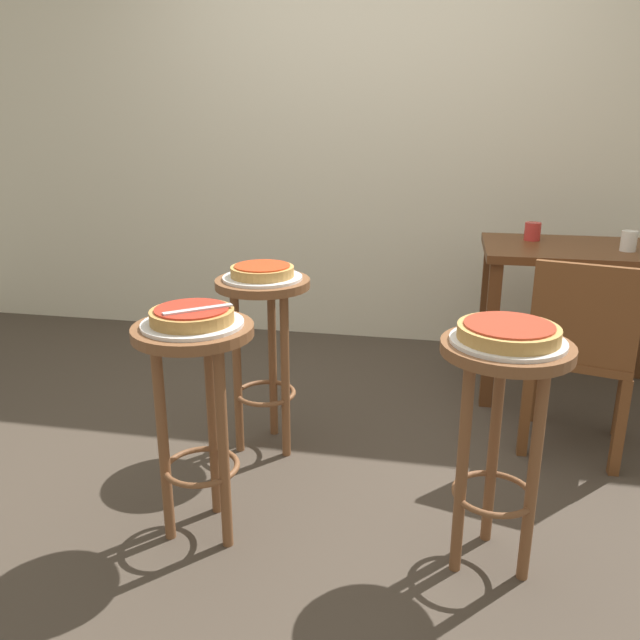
{
  "coord_description": "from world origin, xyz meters",
  "views": [
    {
      "loc": [
        0.48,
        -2.36,
        1.38
      ],
      "look_at": [
        0.04,
        -0.2,
        0.68
      ],
      "focal_mm": 35.85,
      "sensor_mm": 36.0,
      "label": 1
    }
  ],
  "objects": [
    {
      "name": "serving_plate_leftside",
      "position": [
        -0.25,
        0.05,
        0.76
      ],
      "size": [
        0.32,
        0.32,
        0.01
      ],
      "primitive_type": "cylinder",
      "color": "silver",
      "rests_on": "stool_leftside"
    },
    {
      "name": "pizza_foreground",
      "position": [
        -0.29,
        -0.57,
        0.79
      ],
      "size": [
        0.26,
        0.26,
        0.05
      ],
      "color": "#B78442",
      "rests_on": "serving_plate_foreground"
    },
    {
      "name": "serving_plate_foreground",
      "position": [
        -0.29,
        -0.57,
        0.76
      ],
      "size": [
        0.32,
        0.32,
        0.01
      ],
      "primitive_type": "cylinder",
      "color": "silver",
      "rests_on": "stool_foreground"
    },
    {
      "name": "pizza_server_knife",
      "position": [
        -0.26,
        -0.59,
        0.82
      ],
      "size": [
        0.18,
        0.16,
        0.01
      ],
      "primitive_type": "cube",
      "rotation": [
        0.0,
        0.0,
        0.69
      ],
      "color": "silver",
      "rests_on": "pizza_foreground"
    },
    {
      "name": "cup_far_edge",
      "position": [
        0.91,
        1.07,
        0.82
      ],
      "size": [
        0.08,
        0.08,
        0.09
      ],
      "primitive_type": "cylinder",
      "color": "red",
      "rests_on": "dining_table"
    },
    {
      "name": "ground_plane",
      "position": [
        0.0,
        0.0,
        0.0
      ],
      "size": [
        6.0,
        6.0,
        0.0
      ],
      "primitive_type": "plane",
      "color": "#42382D"
    },
    {
      "name": "stool_middle",
      "position": [
        0.67,
        -0.54,
        0.55
      ],
      "size": [
        0.39,
        0.39,
        0.75
      ],
      "color": "brown",
      "rests_on": "ground_plane"
    },
    {
      "name": "dining_table",
      "position": [
        1.14,
        0.95,
        0.63
      ],
      "size": [
        0.96,
        0.64,
        0.77
      ],
      "color": "#5B3319",
      "rests_on": "ground_plane"
    },
    {
      "name": "cup_near_edge",
      "position": [
        1.33,
        0.87,
        0.82
      ],
      "size": [
        0.07,
        0.07,
        0.1
      ],
      "primitive_type": "cylinder",
      "color": "silver",
      "rests_on": "dining_table"
    },
    {
      "name": "back_wall",
      "position": [
        0.0,
        1.65,
        1.5
      ],
      "size": [
        6.0,
        0.1,
        3.0
      ],
      "primitive_type": "cube",
      "color": "beige",
      "rests_on": "ground_plane"
    },
    {
      "name": "wooden_chair",
      "position": [
        1.05,
        0.26,
        0.47
      ],
      "size": [
        0.49,
        0.49,
        0.85
      ],
      "color": "brown",
      "rests_on": "ground_plane"
    },
    {
      "name": "stool_foreground",
      "position": [
        -0.29,
        -0.57,
        0.55
      ],
      "size": [
        0.39,
        0.39,
        0.75
      ],
      "color": "brown",
      "rests_on": "ground_plane"
    },
    {
      "name": "pizza_leftside",
      "position": [
        -0.25,
        0.05,
        0.79
      ],
      "size": [
        0.26,
        0.26,
        0.05
      ],
      "color": "tan",
      "rests_on": "serving_plate_leftside"
    },
    {
      "name": "pizza_middle",
      "position": [
        0.67,
        -0.54,
        0.79
      ],
      "size": [
        0.29,
        0.29,
        0.05
      ],
      "color": "tan",
      "rests_on": "serving_plate_middle"
    },
    {
      "name": "serving_plate_middle",
      "position": [
        0.67,
        -0.54,
        0.76
      ],
      "size": [
        0.34,
        0.34,
        0.01
      ],
      "primitive_type": "cylinder",
      "color": "silver",
      "rests_on": "stool_middle"
    },
    {
      "name": "stool_leftside",
      "position": [
        -0.25,
        0.05,
        0.55
      ],
      "size": [
        0.39,
        0.39,
        0.75
      ],
      "color": "brown",
      "rests_on": "ground_plane"
    }
  ]
}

